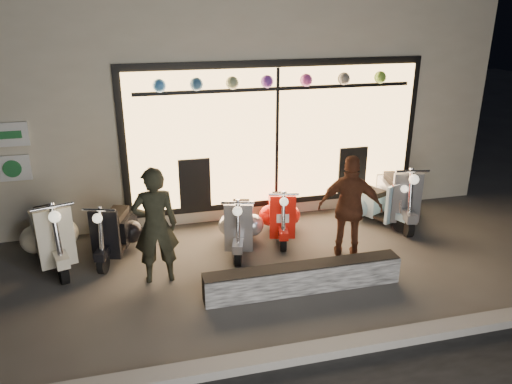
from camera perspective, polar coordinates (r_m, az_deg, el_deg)
ground at (r=7.59m, az=0.52°, el=-9.06°), size 40.00×40.00×0.00m
kerb at (r=5.98m, az=5.63°, el=-17.85°), size 40.00×0.25×0.12m
shop_building at (r=11.59m, az=-5.84°, el=12.42°), size 10.20×6.23×4.20m
graffiti_barrier at (r=7.07m, az=5.42°, el=-9.73°), size 2.80×0.28×0.40m
scooter_silver at (r=8.22m, az=-1.79°, el=-3.53°), size 0.68×1.38×0.98m
scooter_red at (r=8.63m, az=2.80°, el=-2.42°), size 0.61×1.32×0.94m
scooter_black at (r=8.30m, az=-15.62°, el=-4.13°), size 0.70×1.35×0.97m
scooter_cream at (r=8.34m, az=-22.43°, el=-4.37°), size 0.80×1.58×1.13m
scooter_blue at (r=9.38m, az=13.19°, el=-1.19°), size 0.71×1.20×0.87m
scooter_grey at (r=9.59m, az=15.67°, el=-0.29°), size 0.72×1.58×1.13m
man at (r=7.13m, az=-11.43°, el=-3.80°), size 0.63×0.42×1.72m
woman at (r=7.79m, az=10.72°, el=-1.80°), size 1.06×0.75×1.67m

